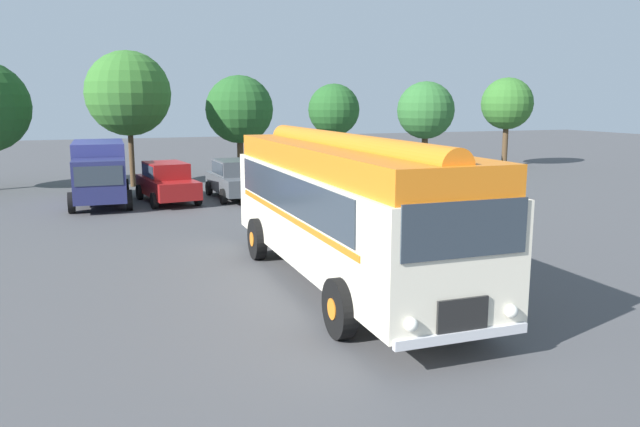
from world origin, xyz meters
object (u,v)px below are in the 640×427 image
at_px(car_mid_left, 235,179).
at_px(car_near_left, 167,182).
at_px(box_van, 99,170).
at_px(vintage_bus, 343,203).

bearing_deg(car_mid_left, car_near_left, -178.40).
height_order(car_near_left, box_van, box_van).
height_order(vintage_bus, car_near_left, vintage_bus).
bearing_deg(box_van, vintage_bus, -70.54).
height_order(car_mid_left, box_van, box_van).
relative_size(car_near_left, car_mid_left, 1.03).
distance_m(vintage_bus, car_mid_left, 13.54).
relative_size(vintage_bus, box_van, 1.75).
distance_m(car_mid_left, box_van, 5.58).
xyz_separation_m(car_mid_left, box_van, (-5.52, 0.65, 0.52)).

